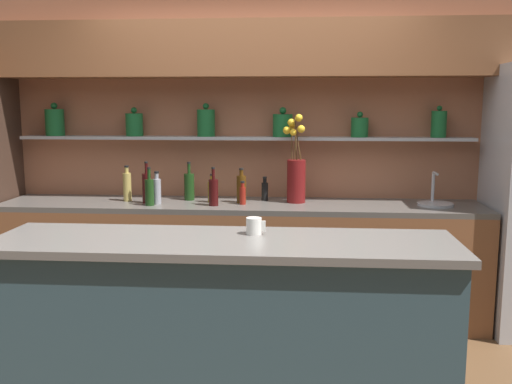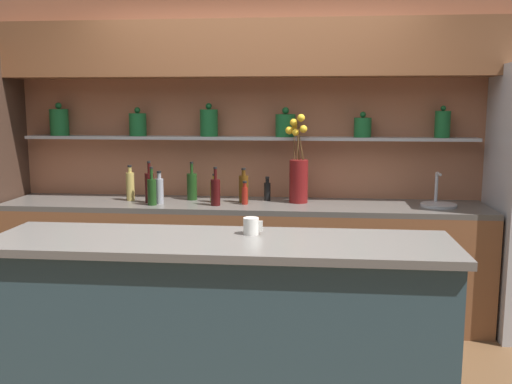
# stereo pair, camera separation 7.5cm
# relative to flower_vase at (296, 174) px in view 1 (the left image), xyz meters

# --- Properties ---
(back_wall_unit) EXTENTS (5.20, 0.44, 2.60)m
(back_wall_unit) POSITION_rel_flower_vase_xyz_m (-0.34, 0.23, 0.41)
(back_wall_unit) COLOR #A86647
(back_wall_unit) RESTS_ON ground_plane
(back_counter_unit) EXTENTS (3.71, 0.62, 0.92)m
(back_counter_unit) POSITION_rel_flower_vase_xyz_m (-0.43, -0.06, -0.68)
(back_counter_unit) COLOR brown
(back_counter_unit) RESTS_ON ground_plane
(island_counter) EXTENTS (2.30, 0.61, 1.02)m
(island_counter) POSITION_rel_flower_vase_xyz_m (-0.34, -1.66, -0.63)
(island_counter) COLOR #334C56
(island_counter) RESTS_ON ground_plane
(flower_vase) EXTENTS (0.18, 0.17, 0.68)m
(flower_vase) POSITION_rel_flower_vase_xyz_m (0.00, 0.00, 0.00)
(flower_vase) COLOR maroon
(flower_vase) RESTS_ON back_counter_unit
(sink_fixture) EXTENTS (0.26, 0.26, 0.25)m
(sink_fixture) POSITION_rel_flower_vase_xyz_m (1.05, -0.05, -0.20)
(sink_fixture) COLOR #B7B7BC
(sink_fixture) RESTS_ON back_counter_unit
(bottle_wine_0) EXTENTS (0.07, 0.07, 0.29)m
(bottle_wine_0) POSITION_rel_flower_vase_xyz_m (-1.10, -0.22, -0.11)
(bottle_wine_0) COLOR #193814
(bottle_wine_0) RESTS_ON back_counter_unit
(bottle_spirit_1) EXTENTS (0.07, 0.07, 0.27)m
(bottle_spirit_1) POSITION_rel_flower_vase_xyz_m (-0.42, -0.05, -0.11)
(bottle_spirit_1) COLOR #4C2D0C
(bottle_spirit_1) RESTS_ON back_counter_unit
(bottle_spirit_2) EXTENTS (0.06, 0.06, 0.28)m
(bottle_spirit_2) POSITION_rel_flower_vase_xyz_m (-1.32, -0.04, -0.10)
(bottle_spirit_2) COLOR tan
(bottle_spirit_2) RESTS_ON back_counter_unit
(bottle_wine_3) EXTENTS (0.07, 0.07, 0.32)m
(bottle_wine_3) POSITION_rel_flower_vase_xyz_m (-1.14, -0.12, -0.10)
(bottle_wine_3) COLOR #380C0C
(bottle_wine_3) RESTS_ON back_counter_unit
(bottle_sauce_4) EXTENTS (0.05, 0.05, 0.19)m
(bottle_sauce_4) POSITION_rel_flower_vase_xyz_m (-0.25, 0.07, -0.14)
(bottle_sauce_4) COLOR black
(bottle_sauce_4) RESTS_ON back_counter_unit
(bottle_wine_5) EXTENTS (0.08, 0.08, 0.30)m
(bottle_wine_5) POSITION_rel_flower_vase_xyz_m (-0.85, 0.05, -0.11)
(bottle_wine_5) COLOR #193814
(bottle_wine_5) RESTS_ON back_counter_unit
(bottle_sauce_6) EXTENTS (0.05, 0.05, 0.18)m
(bottle_sauce_6) POSITION_rel_flower_vase_xyz_m (-0.40, -0.12, -0.15)
(bottle_sauce_6) COLOR maroon
(bottle_sauce_6) RESTS_ON back_counter_unit
(bottle_oil_7) EXTENTS (0.07, 0.07, 0.22)m
(bottle_oil_7) POSITION_rel_flower_vase_xyz_m (-0.65, -0.05, -0.14)
(bottle_oil_7) COLOR olive
(bottle_oil_7) RESTS_ON back_counter_unit
(bottle_wine_8) EXTENTS (0.07, 0.07, 0.29)m
(bottle_wine_8) POSITION_rel_flower_vase_xyz_m (-0.61, -0.19, -0.12)
(bottle_wine_8) COLOR #380C0C
(bottle_wine_8) RESTS_ON back_counter_unit
(bottle_spirit_9) EXTENTS (0.06, 0.06, 0.25)m
(bottle_spirit_9) POSITION_rel_flower_vase_xyz_m (-1.06, -0.15, -0.12)
(bottle_spirit_9) COLOR gray
(bottle_spirit_9) RESTS_ON back_counter_unit
(coffee_mug) EXTENTS (0.10, 0.08, 0.09)m
(coffee_mug) POSITION_rel_flower_vase_xyz_m (-0.20, -1.54, -0.08)
(coffee_mug) COLOR silver
(coffee_mug) RESTS_ON island_counter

